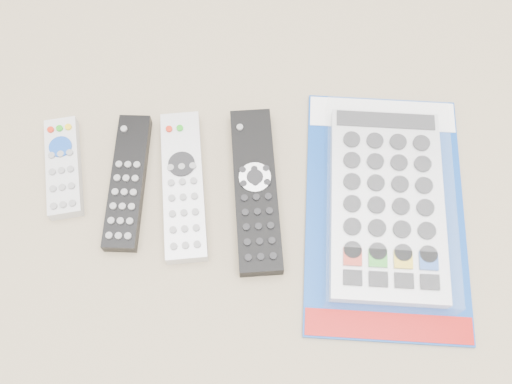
{
  "coord_description": "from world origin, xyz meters",
  "views": [
    {
      "loc": [
        0.02,
        -0.3,
        0.69
      ],
      "look_at": [
        0.03,
        -0.01,
        0.01
      ],
      "focal_mm": 40.0,
      "sensor_mm": 36.0,
      "label": 1
    }
  ],
  "objects_px": {
    "remote_slim_black": "(128,182)",
    "jumbo_remote_packaged": "(387,202)",
    "remote_silver_dvd": "(183,186)",
    "remote_large_black": "(256,190)",
    "remote_small_grey": "(63,167)"
  },
  "relations": [
    {
      "from": "remote_slim_black",
      "to": "jumbo_remote_packaged",
      "type": "relative_size",
      "value": 0.54
    },
    {
      "from": "remote_silver_dvd",
      "to": "remote_large_black",
      "type": "distance_m",
      "value": 0.09
    },
    {
      "from": "remote_small_grey",
      "to": "remote_slim_black",
      "type": "bearing_deg",
      "value": -24.05
    },
    {
      "from": "remote_slim_black",
      "to": "remote_large_black",
      "type": "relative_size",
      "value": 0.84
    },
    {
      "from": "jumbo_remote_packaged",
      "to": "remote_silver_dvd",
      "type": "bearing_deg",
      "value": 177.56
    },
    {
      "from": "remote_large_black",
      "to": "jumbo_remote_packaged",
      "type": "bearing_deg",
      "value": -10.81
    },
    {
      "from": "remote_silver_dvd",
      "to": "remote_large_black",
      "type": "height_order",
      "value": "remote_large_black"
    },
    {
      "from": "remote_large_black",
      "to": "remote_silver_dvd",
      "type": "bearing_deg",
      "value": 172.14
    },
    {
      "from": "remote_small_grey",
      "to": "remote_large_black",
      "type": "relative_size",
      "value": 0.63
    },
    {
      "from": "jumbo_remote_packaged",
      "to": "remote_large_black",
      "type": "bearing_deg",
      "value": 176.5
    },
    {
      "from": "remote_small_grey",
      "to": "remote_slim_black",
      "type": "height_order",
      "value": "same"
    },
    {
      "from": "remote_small_grey",
      "to": "jumbo_remote_packaged",
      "type": "bearing_deg",
      "value": -17.34
    },
    {
      "from": "remote_slim_black",
      "to": "remote_large_black",
      "type": "xyz_separation_m",
      "value": [
        0.17,
        -0.02,
        0.0
      ]
    },
    {
      "from": "remote_slim_black",
      "to": "remote_silver_dvd",
      "type": "distance_m",
      "value": 0.07
    },
    {
      "from": "jumbo_remote_packaged",
      "to": "remote_small_grey",
      "type": "bearing_deg",
      "value": 176.14
    }
  ]
}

